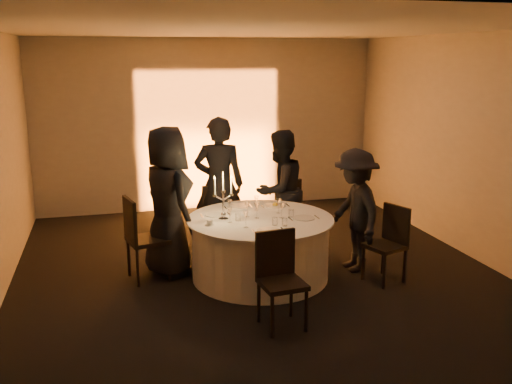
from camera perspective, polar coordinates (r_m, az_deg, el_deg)
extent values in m
plane|color=black|center=(7.21, 0.41, -8.50)|extent=(7.00, 7.00, 0.00)
plane|color=silver|center=(6.69, 0.46, 16.05)|extent=(7.00, 7.00, 0.00)
plane|color=#A19C96|center=(10.18, -4.80, 6.69)|extent=(7.00, 0.00, 7.00)
plane|color=#A19C96|center=(3.64, 15.17, -6.32)|extent=(7.00, 0.00, 7.00)
plane|color=#A19C96|center=(8.11, 21.40, 4.05)|extent=(0.00, 7.00, 7.00)
cube|color=black|center=(10.16, -4.34, -1.65)|extent=(0.25, 0.12, 0.10)
cylinder|color=black|center=(7.21, 0.41, -8.39)|extent=(0.60, 0.60, 0.03)
cylinder|color=black|center=(7.08, 0.42, -5.69)|extent=(0.20, 0.20, 0.75)
cylinder|color=white|center=(7.08, 0.42, -5.69)|extent=(1.68, 1.68, 0.75)
cylinder|color=white|center=(6.96, 0.42, -2.69)|extent=(1.80, 1.80, 0.02)
cube|color=black|center=(7.13, -10.78, -4.74)|extent=(0.55, 0.55, 0.05)
cube|color=black|center=(6.99, -12.50, -2.76)|extent=(0.14, 0.45, 0.52)
cylinder|color=black|center=(7.09, -8.69, -6.94)|extent=(0.04, 0.04, 0.49)
cylinder|color=black|center=(7.44, -9.70, -5.99)|extent=(0.04, 0.04, 0.49)
cylinder|color=black|center=(6.98, -11.74, -7.41)|extent=(0.04, 0.04, 0.49)
cylinder|color=black|center=(7.34, -12.62, -6.41)|extent=(0.04, 0.04, 0.49)
cube|color=black|center=(8.23, -3.89, -2.42)|extent=(0.49, 0.49, 0.05)
cube|color=black|center=(7.98, -3.94, -1.03)|extent=(0.41, 0.12, 0.47)
cylinder|color=black|center=(8.46, -2.65, -3.57)|extent=(0.04, 0.04, 0.44)
cylinder|color=black|center=(8.47, -5.03, -3.59)|extent=(0.04, 0.04, 0.44)
cylinder|color=black|center=(8.13, -2.64, -4.30)|extent=(0.04, 0.04, 0.44)
cylinder|color=black|center=(8.13, -5.12, -4.32)|extent=(0.04, 0.04, 0.44)
cube|color=black|center=(8.44, 2.54, -1.95)|extent=(0.56, 0.56, 0.05)
cube|color=black|center=(8.24, 3.48, -0.49)|extent=(0.39, 0.23, 0.47)
cylinder|color=black|center=(8.74, 2.53, -2.98)|extent=(0.04, 0.04, 0.44)
cylinder|color=black|center=(8.50, 0.83, -3.44)|extent=(0.04, 0.04, 0.44)
cylinder|color=black|center=(8.50, 4.22, -3.48)|extent=(0.04, 0.04, 0.44)
cylinder|color=black|center=(8.26, 2.52, -3.98)|extent=(0.04, 0.04, 0.44)
cube|color=black|center=(7.11, 12.72, -5.32)|extent=(0.52, 0.52, 0.05)
cube|color=black|center=(7.17, 13.84, -3.11)|extent=(0.17, 0.40, 0.47)
cylinder|color=black|center=(7.18, 10.64, -6.97)|extent=(0.04, 0.04, 0.44)
cylinder|color=black|center=(6.96, 12.69, -7.76)|extent=(0.04, 0.04, 0.44)
cylinder|color=black|center=(7.42, 12.57, -6.38)|extent=(0.04, 0.04, 0.44)
cylinder|color=black|center=(7.21, 14.61, -7.12)|extent=(0.04, 0.04, 0.44)
cube|color=black|center=(5.81, 2.65, -9.16)|extent=(0.47, 0.47, 0.05)
cube|color=black|center=(5.88, 1.93, -6.10)|extent=(0.43, 0.08, 0.49)
cylinder|color=black|center=(5.69, 1.63, -12.30)|extent=(0.04, 0.04, 0.46)
cylinder|color=black|center=(5.82, 5.04, -11.71)|extent=(0.04, 0.04, 0.46)
cylinder|color=black|center=(5.99, 0.28, -10.88)|extent=(0.04, 0.04, 0.46)
cylinder|color=black|center=(6.12, 3.54, -10.36)|extent=(0.04, 0.04, 0.46)
imported|color=black|center=(7.14, -8.82, -0.97)|extent=(0.90, 1.07, 1.88)
imported|color=black|center=(7.96, -3.72, 0.75)|extent=(0.78, 0.60, 1.90)
imported|color=black|center=(8.01, 2.38, 0.15)|extent=(1.04, 0.97, 1.71)
imported|color=black|center=(7.34, 9.87, -1.82)|extent=(0.61, 1.03, 1.58)
cylinder|color=white|center=(7.10, -4.09, -2.28)|extent=(0.25, 0.25, 0.01)
cube|color=silver|center=(7.07, -5.45, -2.38)|extent=(0.01, 0.17, 0.01)
cube|color=silver|center=(7.13, -2.75, -2.19)|extent=(0.02, 0.17, 0.01)
cylinder|color=white|center=(7.46, -1.81, -1.46)|extent=(0.27, 0.27, 0.01)
cube|color=silver|center=(7.42, -3.09, -1.55)|extent=(0.02, 0.17, 0.01)
cube|color=silver|center=(7.50, -0.55, -1.38)|extent=(0.01, 0.17, 0.01)
cylinder|color=white|center=(7.50, 1.92, -1.38)|extent=(0.28, 0.28, 0.01)
cube|color=silver|center=(7.45, 0.67, -1.48)|extent=(0.02, 0.17, 0.01)
cube|color=silver|center=(7.55, 3.15, -1.30)|extent=(0.01, 0.17, 0.01)
sphere|color=yellow|center=(7.49, 1.92, -1.07)|extent=(0.07, 0.07, 0.07)
cylinder|color=white|center=(6.96, 4.79, -2.60)|extent=(0.26, 0.26, 0.01)
cube|color=silver|center=(6.91, 3.46, -2.72)|extent=(0.02, 0.17, 0.01)
cube|color=silver|center=(7.02, 6.10, -2.51)|extent=(0.01, 0.17, 0.01)
cylinder|color=white|center=(6.45, 1.27, -3.88)|extent=(0.27, 0.27, 0.01)
cube|color=silver|center=(6.41, -0.20, -4.00)|extent=(0.02, 0.17, 0.01)
cube|color=silver|center=(6.50, 2.71, -3.77)|extent=(0.02, 0.17, 0.01)
cylinder|color=white|center=(6.70, -4.66, -3.28)|extent=(0.11, 0.11, 0.01)
cylinder|color=white|center=(6.69, -4.67, -3.00)|extent=(0.07, 0.07, 0.06)
cylinder|color=silver|center=(6.90, -3.27, -2.72)|extent=(0.12, 0.12, 0.02)
sphere|color=silver|center=(6.88, -3.27, -2.28)|extent=(0.06, 0.06, 0.06)
cylinder|color=silver|center=(6.85, -3.29, -1.31)|extent=(0.02, 0.02, 0.31)
cylinder|color=silver|center=(6.81, -3.31, 0.07)|extent=(0.05, 0.05, 0.03)
cylinder|color=white|center=(6.78, -3.32, 0.94)|extent=(0.02, 0.02, 0.20)
cone|color=orange|center=(6.76, -3.33, 1.93)|extent=(0.02, 0.02, 0.03)
cylinder|color=silver|center=(6.82, -3.71, -0.59)|extent=(0.11, 0.02, 0.08)
cylinder|color=silver|center=(6.80, -4.14, -0.35)|extent=(0.05, 0.05, 0.03)
cylinder|color=white|center=(6.77, -4.15, 0.52)|extent=(0.02, 0.02, 0.20)
cone|color=orange|center=(6.75, -4.17, 1.51)|extent=(0.02, 0.02, 0.03)
cylinder|color=silver|center=(6.84, -2.88, -0.54)|extent=(0.11, 0.02, 0.08)
cylinder|color=silver|center=(6.84, -2.47, -0.25)|extent=(0.05, 0.05, 0.03)
cylinder|color=white|center=(6.81, -2.48, 0.61)|extent=(0.02, 0.02, 0.20)
cone|color=orange|center=(6.79, -2.49, 1.60)|extent=(0.02, 0.02, 0.03)
cylinder|color=silver|center=(7.12, -2.68, -2.23)|extent=(0.06, 0.06, 0.01)
cylinder|color=silver|center=(7.11, -2.69, -1.82)|extent=(0.01, 0.01, 0.10)
cone|color=silver|center=(7.09, -2.70, -1.12)|extent=(0.07, 0.07, 0.09)
cylinder|color=silver|center=(7.16, 2.26, -2.13)|extent=(0.06, 0.06, 0.01)
cylinder|color=silver|center=(7.15, 2.27, -1.73)|extent=(0.01, 0.01, 0.10)
cone|color=silver|center=(7.13, 2.27, -1.03)|extent=(0.07, 0.07, 0.09)
cylinder|color=silver|center=(7.30, 0.04, -1.83)|extent=(0.06, 0.06, 0.01)
cylinder|color=silver|center=(7.28, 0.04, -1.43)|extent=(0.01, 0.01, 0.10)
cone|color=silver|center=(7.26, 0.04, -0.74)|extent=(0.07, 0.07, 0.09)
cylinder|color=silver|center=(6.97, 2.58, -2.58)|extent=(0.06, 0.06, 0.01)
cylinder|color=silver|center=(6.96, 2.59, -2.17)|extent=(0.01, 0.01, 0.10)
cone|color=silver|center=(6.93, 2.59, -1.45)|extent=(0.07, 0.07, 0.09)
cylinder|color=silver|center=(6.58, -1.02, -3.55)|extent=(0.06, 0.06, 0.01)
cylinder|color=silver|center=(6.57, -1.02, -3.11)|extent=(0.01, 0.01, 0.10)
cone|color=silver|center=(6.54, -1.02, -2.36)|extent=(0.07, 0.07, 0.09)
cylinder|color=silver|center=(6.78, -2.63, -3.04)|extent=(0.06, 0.06, 0.01)
cylinder|color=silver|center=(6.77, -2.63, -2.62)|extent=(0.01, 0.01, 0.10)
cone|color=silver|center=(6.74, -2.64, -1.88)|extent=(0.07, 0.07, 0.09)
cylinder|color=silver|center=(7.01, -0.88, -2.48)|extent=(0.06, 0.06, 0.01)
cylinder|color=silver|center=(6.99, -0.88, -2.07)|extent=(0.01, 0.01, 0.10)
cone|color=silver|center=(6.97, -0.88, -1.36)|extent=(0.07, 0.07, 0.09)
cylinder|color=silver|center=(6.95, 0.09, -2.61)|extent=(0.06, 0.06, 0.01)
cylinder|color=silver|center=(6.94, 0.09, -2.20)|extent=(0.01, 0.01, 0.10)
cone|color=silver|center=(6.91, 0.09, -1.48)|extent=(0.07, 0.07, 0.09)
cylinder|color=silver|center=(7.01, 3.54, -2.14)|extent=(0.07, 0.07, 0.09)
cylinder|color=silver|center=(6.64, 2.88, -3.02)|extent=(0.07, 0.07, 0.09)
cylinder|color=silver|center=(6.66, 1.90, -2.96)|extent=(0.07, 0.07, 0.09)
cylinder|color=silver|center=(6.84, -1.82, -2.53)|extent=(0.07, 0.07, 0.09)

